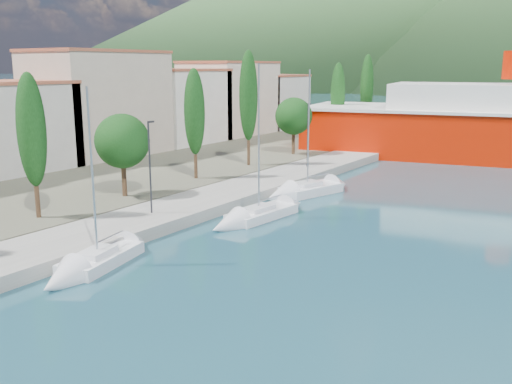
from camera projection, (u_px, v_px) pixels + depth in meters
The scene contains 8 objects.
quay at pixel (246, 189), 46.79m from camera, with size 5.00×88.00×0.80m, color gray.
land_strip at pixel (54, 143), 75.54m from camera, with size 70.00×148.00×0.70m, color #565644.
town_buildings at pixel (138, 107), 67.01m from camera, with size 9.20×69.20×11.30m.
tree_row at pixel (234, 114), 53.47m from camera, with size 4.10×64.39×11.20m.
lamp_posts at pixel (145, 165), 36.69m from camera, with size 0.15×44.74×6.06m.
sailboat_near at pixel (81, 270), 28.68m from camera, with size 3.68×7.36×10.16m.
sailboat_mid at pixel (244, 220), 38.06m from camera, with size 2.82×8.01×11.29m.
sailboat_far at pixel (294, 193), 45.81m from camera, with size 4.36×7.85×10.99m.
Camera 1 is at (17.09, -11.56, 10.31)m, focal length 40.00 mm.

